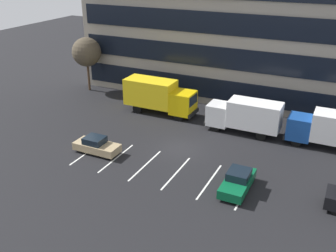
{
  "coord_description": "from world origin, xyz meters",
  "views": [
    {
      "loc": [
        12.37,
        -28.11,
        15.93
      ],
      "look_at": [
        -1.79,
        1.11,
        1.4
      ],
      "focal_mm": 41.52,
      "sensor_mm": 36.0,
      "label": 1
    }
  ],
  "objects_px": {
    "box_truck_blue": "(331,129)",
    "sedan_tan": "(97,145)",
    "box_truck_white": "(245,115)",
    "box_truck_yellow_all": "(159,95)",
    "bare_tree": "(87,52)",
    "sedan_forest": "(238,181)"
  },
  "relations": [
    {
      "from": "box_truck_yellow_all",
      "to": "bare_tree",
      "type": "distance_m",
      "value": 12.15
    },
    {
      "from": "box_truck_blue",
      "to": "sedan_tan",
      "type": "bearing_deg",
      "value": -151.52
    },
    {
      "from": "box_truck_white",
      "to": "box_truck_blue",
      "type": "bearing_deg",
      "value": 1.3
    },
    {
      "from": "box_truck_blue",
      "to": "sedan_tan",
      "type": "height_order",
      "value": "box_truck_blue"
    },
    {
      "from": "box_truck_blue",
      "to": "sedan_tan",
      "type": "relative_size",
      "value": 1.76
    },
    {
      "from": "box_truck_blue",
      "to": "box_truck_white",
      "type": "height_order",
      "value": "box_truck_blue"
    },
    {
      "from": "box_truck_blue",
      "to": "sedan_forest",
      "type": "relative_size",
      "value": 1.7
    },
    {
      "from": "sedan_tan",
      "to": "sedan_forest",
      "type": "bearing_deg",
      "value": -1.31
    },
    {
      "from": "box_truck_blue",
      "to": "sedan_tan",
      "type": "xyz_separation_m",
      "value": [
        -17.98,
        -9.75,
        -1.17
      ]
    },
    {
      "from": "box_truck_blue",
      "to": "sedan_tan",
      "type": "distance_m",
      "value": 20.49
    },
    {
      "from": "bare_tree",
      "to": "sedan_tan",
      "type": "bearing_deg",
      "value": -51.63
    },
    {
      "from": "box_truck_blue",
      "to": "box_truck_yellow_all",
      "type": "xyz_separation_m",
      "value": [
        -17.29,
        0.76,
        0.18
      ]
    },
    {
      "from": "sedan_tan",
      "to": "bare_tree",
      "type": "relative_size",
      "value": 0.61
    },
    {
      "from": "box_truck_white",
      "to": "sedan_tan",
      "type": "height_order",
      "value": "box_truck_white"
    },
    {
      "from": "box_truck_yellow_all",
      "to": "box_truck_blue",
      "type": "bearing_deg",
      "value": -2.51
    },
    {
      "from": "box_truck_yellow_all",
      "to": "bare_tree",
      "type": "xyz_separation_m",
      "value": [
        -11.43,
        3.05,
        2.81
      ]
    },
    {
      "from": "box_truck_blue",
      "to": "sedan_forest",
      "type": "distance_m",
      "value": 11.42
    },
    {
      "from": "sedan_tan",
      "to": "bare_tree",
      "type": "height_order",
      "value": "bare_tree"
    },
    {
      "from": "box_truck_yellow_all",
      "to": "sedan_tan",
      "type": "relative_size",
      "value": 1.94
    },
    {
      "from": "box_truck_yellow_all",
      "to": "sedan_tan",
      "type": "xyz_separation_m",
      "value": [
        -0.69,
        -10.51,
        -1.36
      ]
    },
    {
      "from": "box_truck_blue",
      "to": "box_truck_white",
      "type": "relative_size",
      "value": 1.0
    },
    {
      "from": "sedan_forest",
      "to": "bare_tree",
      "type": "height_order",
      "value": "bare_tree"
    }
  ]
}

